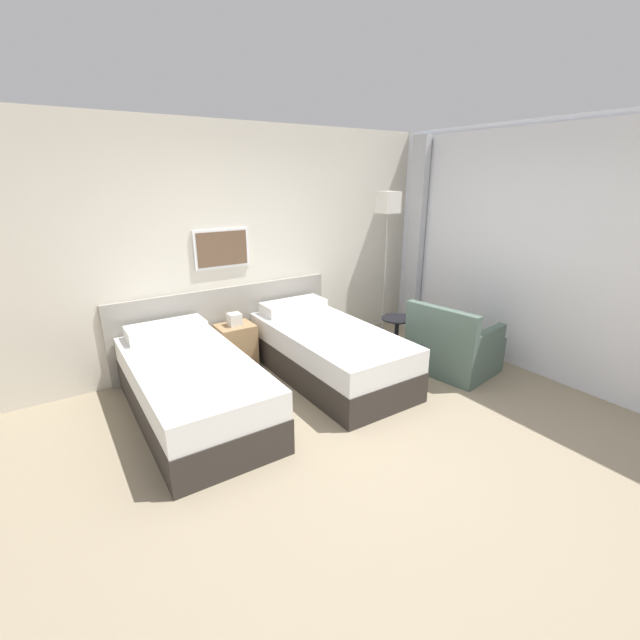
{
  "coord_description": "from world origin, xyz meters",
  "views": [
    {
      "loc": [
        -1.98,
        -2.36,
        2.14
      ],
      "look_at": [
        0.34,
        1.15,
        0.71
      ],
      "focal_mm": 24.0,
      "sensor_mm": 36.0,
      "label": 1
    }
  ],
  "objects_px": {
    "bed_near_door": "(192,387)",
    "armchair": "(452,349)",
    "bed_near_window": "(328,352)",
    "nightstand": "(236,345)",
    "side_table": "(397,331)",
    "floor_lamp": "(388,218)"
  },
  "relations": [
    {
      "from": "floor_lamp",
      "to": "side_table",
      "type": "relative_size",
      "value": 3.65
    },
    {
      "from": "nightstand",
      "to": "floor_lamp",
      "type": "bearing_deg",
      "value": -8.26
    },
    {
      "from": "bed_near_door",
      "to": "armchair",
      "type": "bearing_deg",
      "value": -13.34
    },
    {
      "from": "nightstand",
      "to": "armchair",
      "type": "distance_m",
      "value": 2.48
    },
    {
      "from": "bed_near_window",
      "to": "armchair",
      "type": "relative_size",
      "value": 2.1
    },
    {
      "from": "bed_near_window",
      "to": "nightstand",
      "type": "height_order",
      "value": "bed_near_window"
    },
    {
      "from": "nightstand",
      "to": "side_table",
      "type": "relative_size",
      "value": 1.23
    },
    {
      "from": "side_table",
      "to": "bed_near_window",
      "type": "bearing_deg",
      "value": 175.71
    },
    {
      "from": "bed_near_window",
      "to": "side_table",
      "type": "distance_m",
      "value": 0.95
    },
    {
      "from": "armchair",
      "to": "floor_lamp",
      "type": "bearing_deg",
      "value": -7.33
    },
    {
      "from": "nightstand",
      "to": "armchair",
      "type": "bearing_deg",
      "value": -35.45
    },
    {
      "from": "bed_near_door",
      "to": "bed_near_window",
      "type": "height_order",
      "value": "same"
    },
    {
      "from": "nightstand",
      "to": "side_table",
      "type": "height_order",
      "value": "nightstand"
    },
    {
      "from": "bed_near_door",
      "to": "armchair",
      "type": "distance_m",
      "value": 2.86
    },
    {
      "from": "nightstand",
      "to": "armchair",
      "type": "relative_size",
      "value": 0.69
    },
    {
      "from": "bed_near_door",
      "to": "armchair",
      "type": "relative_size",
      "value": 2.1
    },
    {
      "from": "floor_lamp",
      "to": "armchair",
      "type": "distance_m",
      "value": 1.79
    },
    {
      "from": "nightstand",
      "to": "floor_lamp",
      "type": "distance_m",
      "value": 2.43
    },
    {
      "from": "bed_near_window",
      "to": "armchair",
      "type": "xyz_separation_m",
      "value": [
        1.26,
        -0.66,
        -0.02
      ]
    },
    {
      "from": "bed_near_door",
      "to": "floor_lamp",
      "type": "relative_size",
      "value": 1.03
    },
    {
      "from": "side_table",
      "to": "bed_near_door",
      "type": "bearing_deg",
      "value": 178.35
    },
    {
      "from": "side_table",
      "to": "armchair",
      "type": "distance_m",
      "value": 0.68
    }
  ]
}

